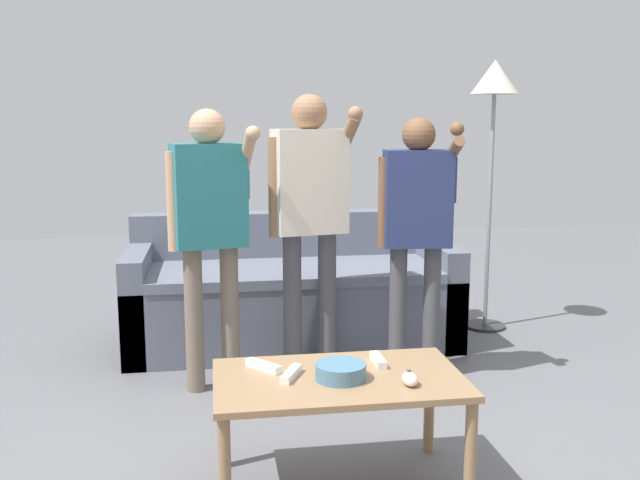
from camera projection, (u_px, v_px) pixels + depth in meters
ground_plane at (331, 453)px, 2.95m from camera, size 12.00×12.00×0.00m
couch at (292, 295)px, 4.43m from camera, size 2.04×0.85×0.80m
coffee_table at (339, 391)px, 2.60m from camera, size 0.94×0.54×0.45m
snack_bowl at (341, 371)px, 2.56m from camera, size 0.19×0.19×0.06m
game_remote_nunchuk at (410, 379)px, 2.50m from camera, size 0.06×0.09×0.05m
floor_lamp at (494, 101)px, 4.51m from camera, size 0.31×0.31×1.80m
player_left at (210, 216)px, 3.53m from camera, size 0.47×0.31×1.46m
player_center at (310, 202)px, 3.71m from camera, size 0.48×0.31×1.54m
player_right at (417, 218)px, 3.67m from camera, size 0.42×0.30×1.42m
game_remote_wand_near at (263, 366)px, 2.66m from camera, size 0.13×0.15×0.03m
game_remote_wand_far at (291, 374)px, 2.58m from camera, size 0.10×0.16×0.03m
game_remote_wand_spare at (378, 360)px, 2.73m from camera, size 0.04×0.15×0.03m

